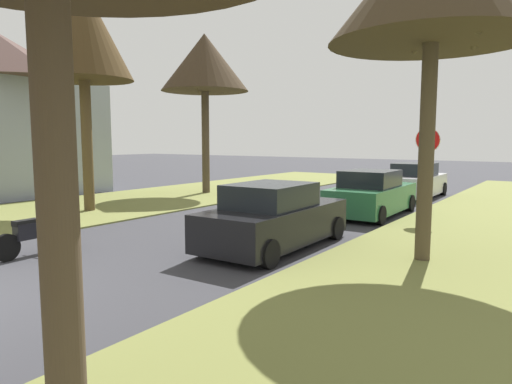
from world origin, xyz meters
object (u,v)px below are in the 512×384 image
at_px(street_tree_left_mid_a, 82,32).
at_px(parked_sedan_green, 372,195).
at_px(parked_sedan_silver, 415,182).
at_px(street_tree_left_mid_b, 205,64).
at_px(parked_sedan_black, 274,218).
at_px(stop_sign_far, 427,153).
at_px(parked_motorcycle, 36,234).

bearing_deg(street_tree_left_mid_a, parked_sedan_green, 30.03).
relative_size(parked_sedan_green, parked_sedan_silver, 1.00).
height_order(street_tree_left_mid_a, street_tree_left_mid_b, street_tree_left_mid_a).
xyz_separation_m(parked_sedan_black, parked_sedan_silver, (-0.04, 11.94, 0.00)).
bearing_deg(stop_sign_far, street_tree_left_mid_b, 171.56).
height_order(street_tree_left_mid_a, parked_sedan_green, street_tree_left_mid_a).
height_order(stop_sign_far, parked_sedan_green, stop_sign_far).
bearing_deg(street_tree_left_mid_b, parked_sedan_black, -40.89).
bearing_deg(street_tree_left_mid_b, parked_motorcycle, -66.91).
bearing_deg(stop_sign_far, parked_motorcycle, -121.45).
bearing_deg(parked_sedan_green, stop_sign_far, 3.88).
distance_m(stop_sign_far, parked_sedan_silver, 6.33).
height_order(parked_sedan_green, parked_motorcycle, parked_sedan_green).
distance_m(parked_sedan_green, parked_sedan_silver, 5.95).
bearing_deg(street_tree_left_mid_b, parked_sedan_silver, 25.48).
xyz_separation_m(stop_sign_far, parked_sedan_black, (-1.92, -6.11, -1.47)).
height_order(stop_sign_far, street_tree_left_mid_b, street_tree_left_mid_b).
height_order(street_tree_left_mid_b, parked_sedan_green, street_tree_left_mid_b).
distance_m(stop_sign_far, parked_motorcycle, 11.58).
height_order(parked_sedan_black, parked_sedan_silver, same).
relative_size(parked_sedan_black, parked_sedan_green, 1.00).
bearing_deg(street_tree_left_mid_a, parked_sedan_black, -6.11).
bearing_deg(street_tree_left_mid_b, parked_sedan_green, -10.78).
bearing_deg(street_tree_left_mid_a, parked_motorcycle, -45.23).
relative_size(street_tree_left_mid_a, parked_sedan_silver, 1.84).
relative_size(street_tree_left_mid_a, street_tree_left_mid_b, 1.08).
xyz_separation_m(street_tree_left_mid_a, parked_motorcycle, (4.55, -4.59, -5.90)).
height_order(stop_sign_far, parked_motorcycle, stop_sign_far).
bearing_deg(parked_motorcycle, parked_sedan_green, 66.43).
bearing_deg(parked_sedan_silver, street_tree_left_mid_b, -154.52).
bearing_deg(parked_sedan_black, street_tree_left_mid_a, 173.89).
xyz_separation_m(stop_sign_far, street_tree_left_mid_a, (-10.53, -5.19, 4.19)).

